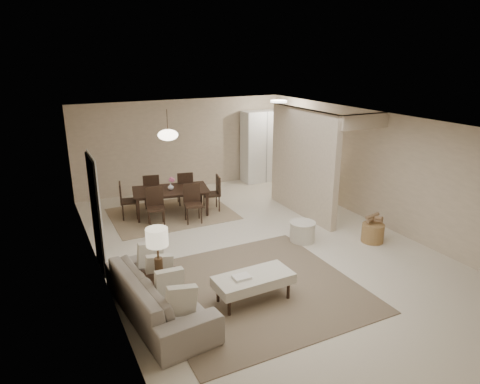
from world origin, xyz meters
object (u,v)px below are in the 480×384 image
side_table (161,294)px  dining_table (171,202)px  wicker_basket (373,233)px  ottoman_bench (253,280)px  round_pouf (302,232)px  pantry_cabinet (262,146)px  sofa (158,294)px

side_table → dining_table: bearing=69.9°
side_table → wicker_basket: 4.62m
side_table → wicker_basket: size_ratio=1.28×
ottoman_bench → round_pouf: bearing=36.2°
dining_table → round_pouf: bearing=-43.5°
side_table → round_pouf: side_table is taller
wicker_basket → round_pouf: bearing=152.3°
side_table → dining_table: (1.40, 3.83, 0.02)m
pantry_cabinet → ottoman_bench: (-3.38, -5.76, -0.70)m
pantry_cabinet → side_table: size_ratio=3.66×
wicker_basket → dining_table: 4.63m
pantry_cabinet → side_table: bearing=-131.4°
sofa → ottoman_bench: 1.45m
side_table → wicker_basket: (4.59, 0.48, -0.10)m
wicker_basket → side_table: bearing=-174.0°
ottoman_bench → wicker_basket: (3.22, 0.85, -0.16)m
pantry_cabinet → dining_table: (-3.35, -1.56, -0.74)m
wicker_basket → dining_table: dining_table is taller
round_pouf → wicker_basket: size_ratio=1.17×
ottoman_bench → dining_table: bearing=87.9°
pantry_cabinet → side_table: 7.23m
sofa → dining_table: bearing=-26.5°
sofa → round_pouf: size_ratio=4.36×
pantry_cabinet → ottoman_bench: 6.72m
dining_table → sofa: bearing=-99.4°
ottoman_bench → round_pouf: ottoman_bench is taller
side_table → wicker_basket: bearing=6.0°
sofa → dining_table: size_ratio=1.31×
pantry_cabinet → wicker_basket: 4.99m
round_pouf → dining_table: (-1.92, 2.69, 0.10)m
ottoman_bench → side_table: bearing=163.3°
pantry_cabinet → round_pouf: bearing=-108.6°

